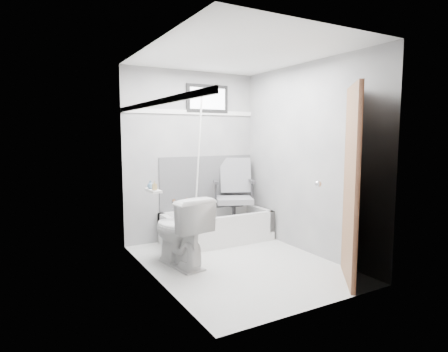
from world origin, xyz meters
TOP-DOWN VIEW (x-y plane):
  - floor at (0.00, 0.00)m, footprint 2.60×2.60m
  - ceiling at (0.00, 0.00)m, footprint 2.60×2.60m
  - wall_back at (0.00, 1.30)m, footprint 2.00×0.02m
  - wall_front at (0.00, -1.30)m, footprint 2.00×0.02m
  - wall_left at (-1.00, 0.00)m, footprint 0.02×2.60m
  - wall_right at (1.00, 0.00)m, footprint 0.02×2.60m
  - bathtub at (0.21, 0.93)m, footprint 1.50×0.70m
  - office_chair at (0.52, 0.98)m, footprint 0.79×0.79m
  - toilet at (-0.62, 0.28)m, footprint 0.58×0.88m
  - door at (0.98, -1.28)m, footprint 0.78×0.78m
  - window at (0.25, 1.29)m, footprint 0.66×0.04m
  - backerboard at (0.25, 1.29)m, footprint 1.50×0.02m
  - trim_back at (0.00, 1.29)m, footprint 2.00×0.02m
  - trim_left at (-0.99, 0.00)m, footprint 0.02×2.60m
  - pole at (-0.02, 1.06)m, footprint 0.02×0.30m
  - shelf at (-0.93, 0.28)m, footprint 0.10×0.32m
  - soap_bottle_a at (-0.94, 0.20)m, footprint 0.05×0.05m
  - soap_bottle_b at (-0.94, 0.34)m, footprint 0.08×0.08m
  - faucet at (-0.20, 1.27)m, footprint 0.26×0.10m

SIDE VIEW (x-z plane):
  - floor at x=0.00m, z-range 0.00..0.00m
  - bathtub at x=0.21m, z-range 0.00..0.42m
  - toilet at x=-0.62m, z-range 0.00..0.81m
  - faucet at x=-0.20m, z-range 0.47..0.63m
  - office_chair at x=0.52m, z-range 0.12..1.16m
  - backerboard at x=0.25m, z-range 0.41..1.19m
  - shelf at x=-0.93m, z-range 0.89..0.91m
  - soap_bottle_b at x=-0.94m, z-range 0.91..1.00m
  - soap_bottle_a at x=-0.94m, z-range 0.92..1.01m
  - door at x=0.98m, z-range 0.00..2.00m
  - pole at x=-0.02m, z-range 0.08..2.02m
  - wall_back at x=0.00m, z-range 0.00..2.40m
  - wall_front at x=0.00m, z-range 0.00..2.40m
  - wall_left at x=-1.00m, z-range 0.00..2.40m
  - wall_right at x=1.00m, z-range 0.00..2.40m
  - trim_back at x=0.00m, z-range 1.79..1.85m
  - trim_left at x=-0.99m, z-range 1.79..1.85m
  - window at x=0.25m, z-range 1.82..2.22m
  - ceiling at x=0.00m, z-range 2.40..2.40m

